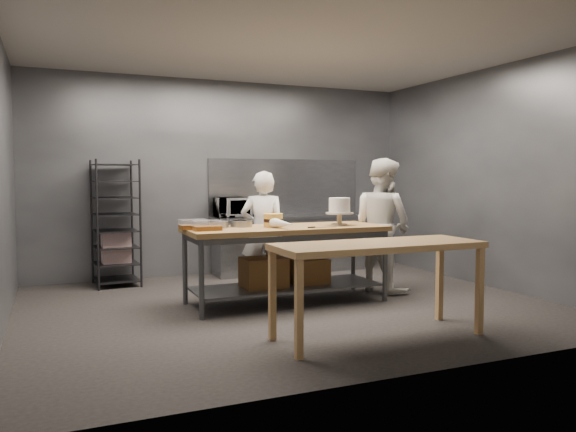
# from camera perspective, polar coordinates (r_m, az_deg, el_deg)

# --- Properties ---
(ground) EXTENTS (6.00, 6.00, 0.00)m
(ground) POSITION_cam_1_polar(r_m,az_deg,el_deg) (6.69, 0.14, -9.08)
(ground) COLOR black
(ground) RESTS_ON ground
(back_wall) EXTENTS (6.00, 0.04, 3.00)m
(back_wall) POSITION_cam_1_polar(r_m,az_deg,el_deg) (8.87, -6.26, 3.89)
(back_wall) COLOR #4C4F54
(back_wall) RESTS_ON ground
(work_table) EXTENTS (2.40, 0.90, 0.92)m
(work_table) POSITION_cam_1_polar(r_m,az_deg,el_deg) (6.73, -0.32, -4.03)
(work_table) COLOR olive
(work_table) RESTS_ON ground
(near_counter) EXTENTS (2.00, 0.70, 0.90)m
(near_counter) POSITION_cam_1_polar(r_m,az_deg,el_deg) (5.33, 9.16, -3.60)
(near_counter) COLOR #9C7540
(near_counter) RESTS_ON ground
(back_counter) EXTENTS (2.60, 0.60, 0.90)m
(back_counter) POSITION_cam_1_polar(r_m,az_deg,el_deg) (8.97, 0.52, -2.79)
(back_counter) COLOR slate
(back_counter) RESTS_ON ground
(splashback_panel) EXTENTS (2.60, 0.02, 0.90)m
(splashback_panel) POSITION_cam_1_polar(r_m,az_deg,el_deg) (9.19, -0.23, 2.98)
(splashback_panel) COLOR slate
(splashback_panel) RESTS_ON back_counter
(speed_rack) EXTENTS (0.63, 0.68, 1.75)m
(speed_rack) POSITION_cam_1_polar(r_m,az_deg,el_deg) (8.15, -17.10, -0.80)
(speed_rack) COLOR black
(speed_rack) RESTS_ON ground
(chef_behind) EXTENTS (0.68, 0.58, 1.59)m
(chef_behind) POSITION_cam_1_polar(r_m,az_deg,el_deg) (7.29, -2.55, -1.66)
(chef_behind) COLOR white
(chef_behind) RESTS_ON ground
(chef_right) EXTENTS (0.86, 1.00, 1.76)m
(chef_right) POSITION_cam_1_polar(r_m,az_deg,el_deg) (7.52, 9.54, -0.90)
(chef_right) COLOR silver
(chef_right) RESTS_ON ground
(microwave) EXTENTS (0.54, 0.37, 0.30)m
(microwave) POSITION_cam_1_polar(r_m,az_deg,el_deg) (8.57, -5.58, 0.89)
(microwave) COLOR black
(microwave) RESTS_ON back_counter
(frosted_cake_stand) EXTENTS (0.34, 0.34, 0.34)m
(frosted_cake_stand) POSITION_cam_1_polar(r_m,az_deg,el_deg) (6.88, 5.25, 0.85)
(frosted_cake_stand) COLOR tan
(frosted_cake_stand) RESTS_ON work_table
(layer_cake) EXTENTS (0.23, 0.23, 0.16)m
(layer_cake) POSITION_cam_1_polar(r_m,az_deg,el_deg) (6.62, -1.52, -0.44)
(layer_cake) COLOR #E8B149
(layer_cake) RESTS_ON work_table
(cake_pans) EXTENTS (0.71, 0.33, 0.07)m
(cake_pans) POSITION_cam_1_polar(r_m,az_deg,el_deg) (6.66, -6.39, -0.81)
(cake_pans) COLOR gray
(cake_pans) RESTS_ON work_table
(piping_bag) EXTENTS (0.21, 0.40, 0.12)m
(piping_bag) POSITION_cam_1_polar(r_m,az_deg,el_deg) (6.39, -0.48, -0.78)
(piping_bag) COLOR silver
(piping_bag) RESTS_ON work_table
(offset_spatula) EXTENTS (0.37, 0.02, 0.02)m
(offset_spatula) POSITION_cam_1_polar(r_m,az_deg,el_deg) (6.55, 3.09, -1.15)
(offset_spatula) COLOR slate
(offset_spatula) RESTS_ON work_table
(pastry_clamshells) EXTENTS (0.41, 0.42, 0.11)m
(pastry_clamshells) POSITION_cam_1_polar(r_m,az_deg,el_deg) (6.37, -8.92, -0.88)
(pastry_clamshells) COLOR brown
(pastry_clamshells) RESTS_ON work_table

